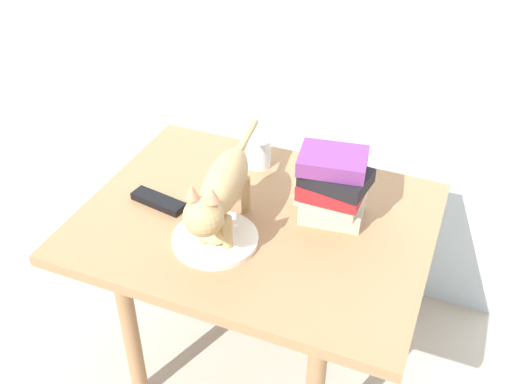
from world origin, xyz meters
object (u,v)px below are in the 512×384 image
Objects in this scene: cat at (221,190)px; tv_remote at (158,201)px; bread_roll at (216,233)px; book_stack at (333,187)px; side_table at (256,237)px; plate at (215,239)px; candle_jar at (258,154)px.

cat reaches higher than tv_remote.
bread_roll is 0.43× the size of book_stack.
side_table is 0.24m from book_stack.
side_table is at bearing 70.97° from bread_roll.
plate reaches higher than side_table.
candle_jar is at bearing 67.28° from tv_remote.
book_stack is (0.17, 0.07, 0.16)m from side_table.
side_table is at bearing -69.28° from candle_jar.
plate is 2.45× the size of candle_jar.
plate is at bearing -139.60° from book_stack.
bread_roll is (0.01, -0.01, 0.03)m from plate.
plate is 0.35m from candle_jar.
side_table is 10.90× the size of bread_roll.
bread_roll is 0.94× the size of candle_jar.
cat is at bearing 81.77° from plate.
plate is 1.39× the size of tv_remote.
tv_remote is at bearing -164.65° from book_stack.
plate is 0.21m from tv_remote.
plate is at bearing -98.23° from cat.
side_table is 5.82× the size of tv_remote.
book_stack is at bearing 40.40° from plate.
book_stack is 0.30m from candle_jar.
plate is 1.11× the size of book_stack.
candle_jar is at bearing 94.81° from plate.
book_stack is at bearing 25.03° from tv_remote.
cat is 3.18× the size of tv_remote.
book_stack reaches higher than plate.
book_stack is (0.22, 0.16, -0.04)m from cat.
candle_jar is at bearing 96.04° from bread_roll.
side_table is 0.18m from bread_roll.
cat is (-0.00, 0.05, 0.09)m from bread_roll.
candle_jar is (-0.08, 0.22, 0.10)m from side_table.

